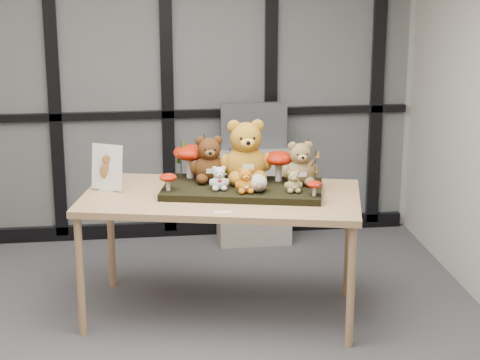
{
  "coord_description": "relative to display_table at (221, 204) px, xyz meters",
  "views": [
    {
      "loc": [
        0.14,
        -4.5,
        2.49
      ],
      "look_at": [
        0.83,
        0.82,
        0.95
      ],
      "focal_mm": 65.0,
      "sensor_mm": 36.0,
      "label": 1
    }
  ],
  "objects": [
    {
      "name": "bear_tan_back",
      "position": [
        0.53,
        0.03,
        0.27
      ],
      "size": [
        0.28,
        0.27,
        0.32
      ],
      "primitive_type": null,
      "rotation": [
        0.0,
        0.0,
        -0.23
      ],
      "color": "olive",
      "rests_on": "diorama_tray"
    },
    {
      "name": "mushroom_front_left",
      "position": [
        -0.34,
        -0.0,
        0.17
      ],
      "size": [
        0.11,
        0.11,
        0.12
      ],
      "primitive_type": null,
      "color": "#991504",
      "rests_on": "diorama_tray"
    },
    {
      "name": "diorama_tray",
      "position": [
        0.15,
        0.03,
        0.09
      ],
      "size": [
        1.12,
        0.74,
        0.04
      ],
      "primitive_type": "cube",
      "rotation": [
        0.0,
        0.0,
        -0.23
      ],
      "color": "black",
      "rests_on": "display_table"
    },
    {
      "name": "sprig_green_mid_left",
      "position": [
        -0.08,
        0.28,
        0.26
      ],
      "size": [
        0.05,
        0.05,
        0.3
      ],
      "primitive_type": null,
      "color": "#0E340B",
      "rests_on": "diorama_tray"
    },
    {
      "name": "bear_beige_small",
      "position": [
        0.45,
        -0.14,
        0.19
      ],
      "size": [
        0.14,
        0.13,
        0.16
      ],
      "primitive_type": null,
      "rotation": [
        0.0,
        0.0,
        -0.23
      ],
      "color": "#9F8F54",
      "rests_on": "diorama_tray"
    },
    {
      "name": "sprig_dry_far_right",
      "position": [
        0.58,
        0.05,
        0.26
      ],
      "size": [
        0.05,
        0.05,
        0.3
      ],
      "primitive_type": null,
      "color": "brown",
      "rests_on": "diorama_tray"
    },
    {
      "name": "cabinet",
      "position": [
        0.42,
        1.4,
        -0.38
      ],
      "size": [
        0.59,
        0.34,
        0.78
      ],
      "primitive_type": "cube",
      "color": "gray",
      "rests_on": "floor"
    },
    {
      "name": "bear_small_yellow",
      "position": [
        0.15,
        -0.11,
        0.2
      ],
      "size": [
        0.16,
        0.15,
        0.18
      ],
      "primitive_type": null,
      "rotation": [
        0.0,
        0.0,
        -0.23
      ],
      "color": "orange",
      "rests_on": "diorama_tray"
    },
    {
      "name": "mushroom_back_left",
      "position": [
        -0.18,
        0.28,
        0.23
      ],
      "size": [
        0.22,
        0.22,
        0.25
      ],
      "primitive_type": null,
      "color": "#991504",
      "rests_on": "diorama_tray"
    },
    {
      "name": "sprig_dry_mid_right",
      "position": [
        0.6,
        -0.09,
        0.24
      ],
      "size": [
        0.05,
        0.05,
        0.26
      ],
      "primitive_type": null,
      "color": "brown",
      "rests_on": "diorama_tray"
    },
    {
      "name": "bear_pooh_yellow",
      "position": [
        0.18,
        0.15,
        0.34
      ],
      "size": [
        0.41,
        0.39,
        0.46
      ],
      "primitive_type": null,
      "rotation": [
        0.0,
        0.0,
        -0.23
      ],
      "color": "#AD761D",
      "rests_on": "diorama_tray"
    },
    {
      "name": "plush_cream_hedgehog",
      "position": [
        0.23,
        -0.1,
        0.17
      ],
      "size": [
        0.11,
        0.1,
        0.12
      ],
      "primitive_type": null,
      "rotation": [
        0.0,
        0.0,
        -0.23
      ],
      "color": "beige",
      "rests_on": "diorama_tray"
    },
    {
      "name": "display_table",
      "position": [
        0.0,
        0.0,
        0.0
      ],
      "size": [
        1.95,
        1.28,
        0.84
      ],
      "rotation": [
        0.0,
        0.0,
        -0.23
      ],
      "color": "#A08457",
      "rests_on": "floor"
    },
    {
      "name": "monitor",
      "position": [
        0.42,
        1.42,
        0.2
      ],
      "size": [
        0.54,
        0.06,
        0.38
      ],
      "color": "#505358",
      "rests_on": "cabinet"
    },
    {
      "name": "glass_partition",
      "position": [
        -0.71,
        1.61,
        0.64
      ],
      "size": [
        4.9,
        0.06,
        2.78
      ],
      "color": "#2D383F",
      "rests_on": "floor"
    },
    {
      "name": "sprig_green_centre",
      "position": [
        0.09,
        0.25,
        0.21
      ],
      "size": [
        0.05,
        0.05,
        0.2
      ],
      "primitive_type": null,
      "color": "#0E340B",
      "rests_on": "diorama_tray"
    },
    {
      "name": "sprig_green_far_left",
      "position": [
        -0.24,
        0.26,
        0.24
      ],
      "size": [
        0.05,
        0.05,
        0.27
      ],
      "primitive_type": null,
      "color": "#0E340B",
      "rests_on": "diorama_tray"
    },
    {
      "name": "mushroom_front_right",
      "position": [
        0.56,
        -0.24,
        0.16
      ],
      "size": [
        0.1,
        0.1,
        0.11
      ],
      "primitive_type": null,
      "color": "#991504",
      "rests_on": "diorama_tray"
    },
    {
      "name": "sign_holder",
      "position": [
        -0.73,
        0.19,
        0.21
      ],
      "size": [
        0.22,
        0.14,
        0.31
      ],
      "rotation": [
        0.0,
        0.0,
        -0.47
      ],
      "color": "silver",
      "rests_on": "display_table"
    },
    {
      "name": "bear_white_bow",
      "position": [
        -0.01,
        -0.02,
        0.19
      ],
      "size": [
        0.15,
        0.15,
        0.17
      ],
      "primitive_type": null,
      "rotation": [
        0.0,
        0.0,
        -0.23
      ],
      "color": "silver",
      "rests_on": "diorama_tray"
    },
    {
      "name": "label_card",
      "position": [
        -0.03,
        -0.36,
        0.07
      ],
      "size": [
        0.1,
        0.03,
        0.0
      ],
      "primitive_type": "cube",
      "color": "white",
      "rests_on": "display_table"
    },
    {
      "name": "bear_brown_medium",
      "position": [
        -0.06,
        0.18,
        0.28
      ],
      "size": [
        0.3,
        0.29,
        0.34
      ],
      "primitive_type": null,
      "rotation": [
        0.0,
        0.0,
        -0.23
      ],
      "color": "#45250E",
      "rests_on": "diorama_tray"
    },
    {
      "name": "room_shell",
      "position": [
        -0.71,
        -0.86,
        0.9
      ],
      "size": [
        5.0,
        5.0,
        5.0
      ],
      "color": "#B1AFA8",
      "rests_on": "floor"
    },
    {
      "name": "mushroom_back_right",
      "position": [
        0.4,
        0.13,
        0.22
      ],
      "size": [
        0.2,
        0.2,
        0.22
      ],
      "primitive_type": null,
      "color": "#991504",
      "rests_on": "diorama_tray"
    }
  ]
}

